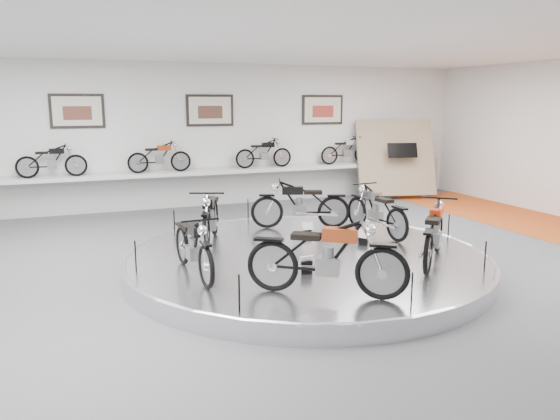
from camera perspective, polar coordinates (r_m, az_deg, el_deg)
name	(u,v)px	position (r m, az deg, el deg)	size (l,w,h in m)	color
floor	(314,274)	(9.53, 3.56, -6.69)	(16.00, 16.00, 0.00)	#525255
ceiling	(317,33)	(9.13, 3.88, 17.95)	(16.00, 16.00, 0.00)	white
wall_back	(210,135)	(15.71, -7.29, 7.74)	(16.00, 16.00, 0.00)	silver
dado_band	(212,186)	(15.85, -7.15, 2.49)	(15.68, 0.04, 1.10)	#BCBCBA
display_platform	(307,261)	(9.74, 2.82, -5.35)	(6.40, 6.40, 0.30)	silver
platform_rim	(307,255)	(9.71, 2.83, -4.67)	(6.40, 6.40, 0.10)	#B2B2BA
shelf	(214,172)	(15.52, -6.93, 3.99)	(11.00, 0.55, 0.10)	silver
poster_left	(77,111)	(15.17, -20.42, 9.66)	(1.35, 0.06, 0.88)	beige
poster_center	(210,110)	(15.65, -7.32, 10.29)	(1.35, 0.06, 0.88)	beige
poster_right	(323,110)	(16.86, 4.48, 10.40)	(1.35, 0.06, 0.88)	beige
display_panel	(396,158)	(17.23, 11.99, 5.38)	(2.40, 0.12, 2.40)	gray
shelf_bike_a	(52,163)	(14.98, -22.75, 4.55)	(1.22, 0.42, 0.73)	black
shelf_bike_b	(160,159)	(15.17, -12.48, 5.23)	(1.22, 0.42, 0.73)	#923413
shelf_bike_c	(264,155)	(15.91, -1.71, 5.75)	(1.22, 0.42, 0.73)	black
shelf_bike_d	(346,152)	(17.01, 6.93, 6.03)	(1.22, 0.42, 0.73)	#BCBDC1
bike_a	(376,210)	(11.09, 10.03, 0.00)	(1.70, 0.60, 1.00)	#BCBDC1
bike_b	(300,204)	(11.48, 2.14, 0.64)	(1.77, 0.62, 1.04)	black
bike_c	(210,216)	(10.25, -7.29, -0.66)	(1.81, 0.64, 1.07)	black
bike_d	(193,245)	(8.44, -9.06, -3.62)	(1.65, 0.58, 0.97)	black
bike_e	(326,256)	(7.48, 4.88, -4.85)	(1.91, 0.67, 1.12)	#923413
bike_f	(434,232)	(9.33, 15.81, -2.25)	(1.77, 0.63, 1.04)	#BA2A0A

